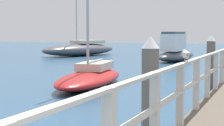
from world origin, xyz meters
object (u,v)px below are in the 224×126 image
(dock_piling_far, at_px, (211,64))
(boat_0, at_px, (80,49))
(dock_piling_near, at_px, (150,96))
(boat_4, at_px, (91,76))
(boat_3, at_px, (175,51))
(seagull_foreground, at_px, (186,54))

(dock_piling_far, distance_m, boat_0, 23.34)
(dock_piling_near, xyz_separation_m, boat_4, (-4.58, 7.28, -0.63))
(boat_0, xyz_separation_m, boat_3, (9.76, -3.73, 0.11))
(boat_3, bearing_deg, dock_piling_far, 113.92)
(dock_piling_near, relative_size, dock_piling_far, 1.00)
(boat_0, bearing_deg, boat_4, 136.05)
(dock_piling_near, distance_m, dock_piling_far, 6.93)
(dock_piling_near, height_order, seagull_foreground, dock_piling_near)
(dock_piling_near, relative_size, boat_0, 0.18)
(boat_0, bearing_deg, dock_piling_near, 137.18)
(dock_piling_near, bearing_deg, boat_3, 101.93)
(seagull_foreground, relative_size, boat_0, 0.04)
(dock_piling_far, distance_m, boat_4, 4.63)
(dock_piling_near, bearing_deg, seagull_foreground, 68.67)
(dock_piling_near, distance_m, seagull_foreground, 1.22)
(seagull_foreground, height_order, boat_4, boat_4)
(dock_piling_far, bearing_deg, boat_0, 127.86)
(dock_piling_near, distance_m, boat_4, 8.62)
(boat_0, distance_m, boat_4, 20.54)
(seagull_foreground, bearing_deg, dock_piling_far, 73.05)
(boat_3, bearing_deg, boat_4, 96.62)
(dock_piling_near, xyz_separation_m, boat_3, (-4.57, 21.63, -0.27))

